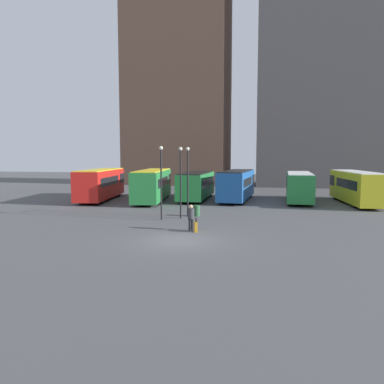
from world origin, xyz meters
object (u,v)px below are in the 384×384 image
at_px(bus_1, 153,184).
at_px(suitcase, 196,227).
at_px(bus_2, 197,185).
at_px(lamp_post_0, 161,176).
at_px(bus_0, 101,183).
at_px(traveler, 191,215).
at_px(lamp_post_1, 188,176).
at_px(lamp_post_2, 181,176).
at_px(bus_3, 237,184).
at_px(trash_bin, 197,211).
at_px(bus_4, 299,186).
at_px(bus_5, 356,186).

distance_m(bus_1, suitcase, 16.79).
height_order(bus_2, lamp_post_0, lamp_post_0).
relative_size(bus_0, lamp_post_0, 2.00).
relative_size(traveler, lamp_post_1, 0.31).
relative_size(bus_2, lamp_post_1, 1.78).
bearing_deg(bus_1, suitcase, -161.42).
distance_m(traveler, suitcase, 0.83).
distance_m(lamp_post_1, lamp_post_2, 1.06).
height_order(bus_3, trash_bin, bus_3).
height_order(lamp_post_0, lamp_post_2, lamp_post_0).
bearing_deg(bus_1, traveler, -162.04).
height_order(bus_1, lamp_post_2, lamp_post_2).
xyz_separation_m(bus_3, lamp_post_1, (-2.72, -11.31, 1.45)).
bearing_deg(bus_4, bus_0, 99.13).
relative_size(bus_5, lamp_post_2, 2.05).
bearing_deg(lamp_post_0, lamp_post_2, 40.33).
height_order(bus_4, trash_bin, bus_4).
height_order(bus_4, lamp_post_0, lamp_post_0).
bearing_deg(lamp_post_1, bus_0, 142.62).
height_order(bus_4, suitcase, bus_4).
relative_size(lamp_post_0, lamp_post_2, 1.01).
relative_size(bus_4, lamp_post_2, 1.78).
bearing_deg(lamp_post_2, bus_3, 76.14).
bearing_deg(bus_5, trash_bin, 123.24).
bearing_deg(bus_2, trash_bin, -169.54).
relative_size(suitcase, lamp_post_2, 0.17).
bearing_deg(bus_5, lamp_post_2, 124.24).
bearing_deg(lamp_post_1, traveler, -75.11).
bearing_deg(bus_4, bus_2, 93.56).
bearing_deg(traveler, trash_bin, -10.20).
distance_m(bus_0, suitcase, 19.80).
bearing_deg(lamp_post_1, bus_2, 98.05).
distance_m(bus_2, suitcase, 17.32).
xyz_separation_m(bus_2, bus_5, (15.92, -0.14, 0.13)).
bearing_deg(bus_3, traveler, 179.14).
height_order(bus_4, lamp_post_1, lamp_post_1).
bearing_deg(trash_bin, bus_1, 126.09).
bearing_deg(bus_3, bus_4, -84.54).
bearing_deg(trash_bin, bus_4, 53.48).
bearing_deg(bus_2, bus_3, -89.02).
distance_m(bus_3, traveler, 16.80).
relative_size(bus_3, bus_4, 1.04).
xyz_separation_m(bus_1, bus_4, (14.88, 2.43, -0.14)).
height_order(bus_3, lamp_post_2, lamp_post_2).
xyz_separation_m(bus_5, suitcase, (-12.52, -16.80, -1.41)).
bearing_deg(suitcase, bus_3, -21.11).
relative_size(suitcase, lamp_post_0, 0.17).
relative_size(bus_1, traveler, 6.83).
bearing_deg(suitcase, bus_1, 9.11).
bearing_deg(lamp_post_1, lamp_post_0, -126.75).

